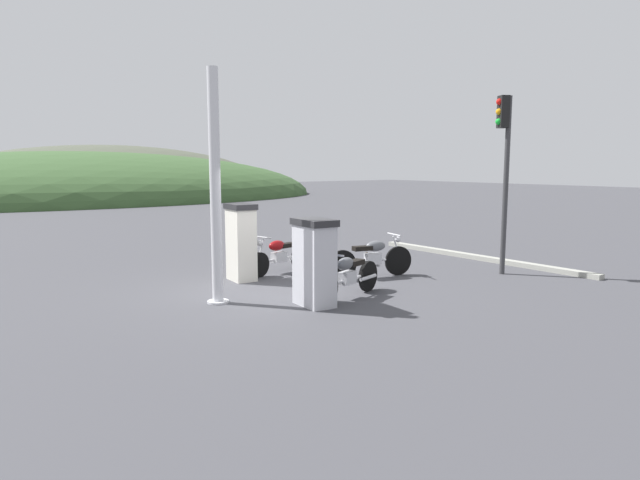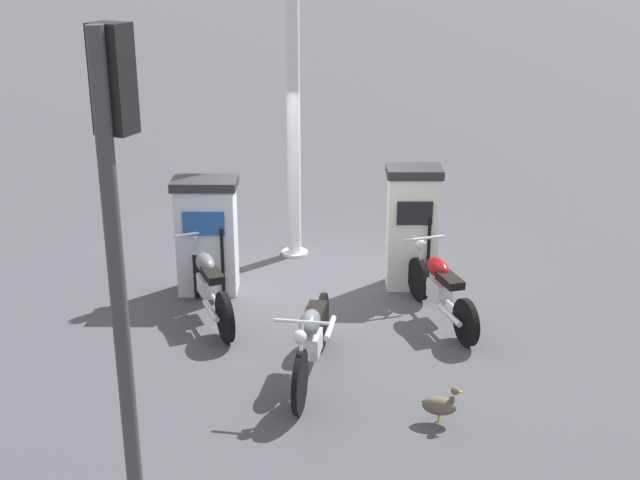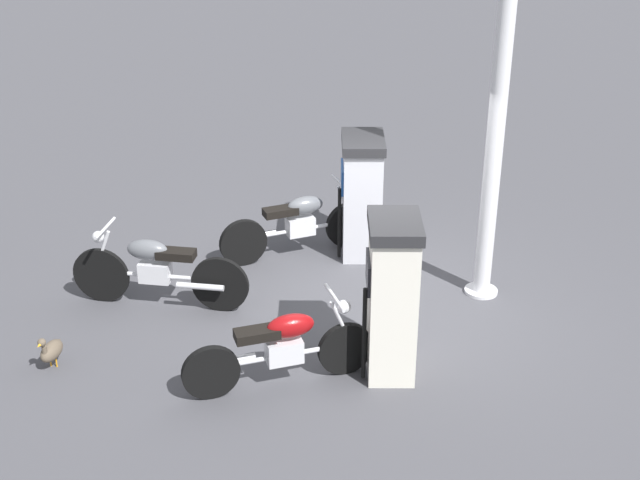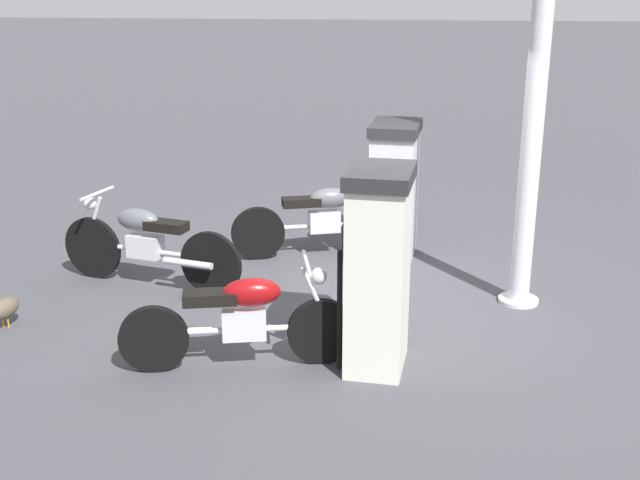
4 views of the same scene
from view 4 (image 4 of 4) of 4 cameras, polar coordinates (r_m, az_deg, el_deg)
The scene contains 8 objects.
ground_plane at distance 8.05m, azimuth 4.35°, elevation -4.43°, with size 120.00×120.00×0.00m, color #424247.
fuel_pump_near at distance 9.11m, azimuth 5.35°, elevation 3.61°, with size 0.63×0.89×1.59m.
fuel_pump_far at distance 6.44m, azimuth 4.21°, elevation -2.09°, with size 0.60×0.77×1.70m.
motorcycle_near_pump at distance 9.22m, azimuth 0.18°, elevation 1.57°, with size 2.00×0.83×0.95m.
motorcycle_far_pump at distance 6.58m, azimuth -5.68°, elevation -5.65°, with size 1.93×0.69×0.93m.
motorcycle_extra at distance 8.47m, azimuth -12.43°, elevation -0.15°, with size 2.08×0.74×0.98m.
wandering_duck at distance 7.92m, azimuth -21.94°, elevation -4.55°, with size 0.27×0.42×0.43m.
canopy_support_pole at distance 7.73m, azimuth 15.31°, elevation 9.87°, with size 0.40×0.40×4.26m.
Camera 4 is at (-0.40, 7.42, 3.10)m, focal length 44.28 mm.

